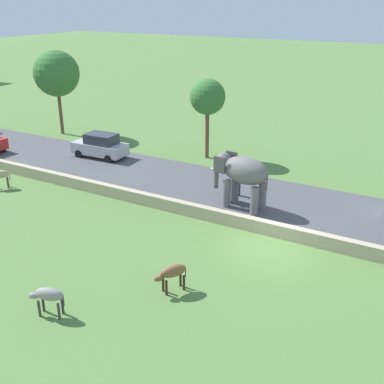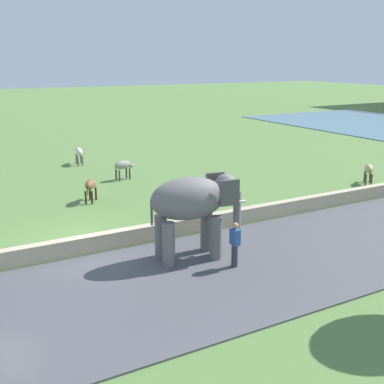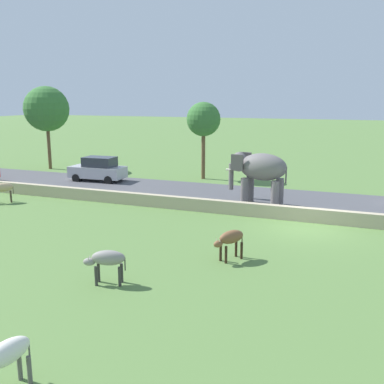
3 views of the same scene
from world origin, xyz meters
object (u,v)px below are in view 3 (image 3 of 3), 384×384
(person_beside_elephant, at_px, (251,185))
(cow_white, at_px, (5,357))
(elephant, at_px, (259,170))
(car_silver, at_px, (98,169))
(cow_brown, at_px, (230,239))
(cow_grey, at_px, (107,260))
(cow_tan, at_px, (2,188))

(person_beside_elephant, height_order, cow_white, person_beside_elephant)
(elephant, distance_m, person_beside_elephant, 1.99)
(car_silver, bearing_deg, elephant, -104.05)
(car_silver, xyz_separation_m, cow_brown, (-11.87, -13.44, -0.06))
(cow_brown, bearing_deg, person_beside_elephant, 9.63)
(elephant, relative_size, person_beside_elephant, 2.18)
(person_beside_elephant, height_order, car_silver, car_silver)
(elephant, distance_m, cow_white, 17.85)
(cow_brown, distance_m, cow_grey, 4.71)
(car_silver, bearing_deg, cow_brown, -131.45)
(person_beside_elephant, bearing_deg, cow_white, 178.93)
(elephant, height_order, cow_grey, elephant)
(elephant, height_order, car_silver, elephant)
(elephant, relative_size, cow_white, 2.50)
(car_silver, xyz_separation_m, cow_tan, (-7.69, 1.50, -0.06))
(cow_grey, bearing_deg, car_silver, 33.83)
(car_silver, xyz_separation_m, cow_grey, (-15.41, -10.32, -0.06))
(cow_brown, bearing_deg, elephant, 6.26)
(person_beside_elephant, distance_m, car_silver, 11.84)
(cow_tan, bearing_deg, cow_grey, -123.12)
(elephant, xyz_separation_m, cow_brown, (-8.75, -0.96, -1.20))
(elephant, distance_m, cow_tan, 14.75)
(cow_white, distance_m, cow_brown, 9.27)
(elephant, xyz_separation_m, cow_grey, (-12.28, 2.15, -1.20))
(cow_brown, bearing_deg, car_silver, 48.55)
(person_beside_elephant, relative_size, cow_white, 1.15)
(cow_white, bearing_deg, elephant, -3.61)
(elephant, height_order, cow_white, elephant)
(cow_brown, bearing_deg, cow_grey, 138.63)
(person_beside_elephant, xyz_separation_m, cow_tan, (-5.99, 13.21, -0.04))
(cow_tan, relative_size, cow_grey, 0.87)
(elephant, relative_size, car_silver, 0.87)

